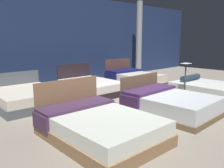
{
  "coord_description": "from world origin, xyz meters",
  "views": [
    {
      "loc": [
        -4.78,
        -4.29,
        1.79
      ],
      "look_at": [
        -0.26,
        0.51,
        0.52
      ],
      "focal_mm": 37.97,
      "sensor_mm": 36.0,
      "label": 1
    }
  ],
  "objects_px": {
    "bed_3": "(26,97)",
    "price_sign": "(185,88)",
    "support_pillar": "(139,39)",
    "bed_2": "(209,91)",
    "bed_0": "(99,126)",
    "bed_4": "(91,87)",
    "bed_5": "(134,78)",
    "bed_1": "(170,103)"
  },
  "relations": [
    {
      "from": "bed_3",
      "to": "price_sign",
      "type": "bearing_deg",
      "value": -38.5
    },
    {
      "from": "bed_3",
      "to": "support_pillar",
      "type": "xyz_separation_m",
      "value": [
        6.21,
        1.34,
        1.53
      ]
    },
    {
      "from": "bed_3",
      "to": "price_sign",
      "type": "height_order",
      "value": "price_sign"
    },
    {
      "from": "price_sign",
      "to": "bed_2",
      "type": "bearing_deg",
      "value": -12.91
    },
    {
      "from": "bed_0",
      "to": "bed_3",
      "type": "xyz_separation_m",
      "value": [
        -0.03,
        3.02,
        -0.02
      ]
    },
    {
      "from": "bed_4",
      "to": "bed_5",
      "type": "height_order",
      "value": "bed_5"
    },
    {
      "from": "price_sign",
      "to": "bed_5",
      "type": "bearing_deg",
      "value": 69.12
    },
    {
      "from": "bed_5",
      "to": "price_sign",
      "type": "relative_size",
      "value": 1.92
    },
    {
      "from": "bed_1",
      "to": "bed_4",
      "type": "relative_size",
      "value": 0.99
    },
    {
      "from": "bed_0",
      "to": "bed_3",
      "type": "relative_size",
      "value": 1.1
    },
    {
      "from": "bed_0",
      "to": "bed_1",
      "type": "bearing_deg",
      "value": 0.11
    },
    {
      "from": "bed_1",
      "to": "bed_0",
      "type": "bearing_deg",
      "value": 177.74
    },
    {
      "from": "bed_5",
      "to": "price_sign",
      "type": "height_order",
      "value": "price_sign"
    },
    {
      "from": "bed_1",
      "to": "bed_5",
      "type": "relative_size",
      "value": 0.94
    },
    {
      "from": "bed_3",
      "to": "support_pillar",
      "type": "relative_size",
      "value": 0.57
    },
    {
      "from": "bed_0",
      "to": "bed_5",
      "type": "height_order",
      "value": "bed_0"
    },
    {
      "from": "bed_1",
      "to": "bed_3",
      "type": "bearing_deg",
      "value": 125.0
    },
    {
      "from": "bed_1",
      "to": "price_sign",
      "type": "bearing_deg",
      "value": 10.82
    },
    {
      "from": "support_pillar",
      "to": "price_sign",
      "type": "bearing_deg",
      "value": -124.87
    },
    {
      "from": "bed_1",
      "to": "bed_2",
      "type": "bearing_deg",
      "value": -1.59
    },
    {
      "from": "bed_1",
      "to": "bed_2",
      "type": "relative_size",
      "value": 0.96
    },
    {
      "from": "bed_0",
      "to": "price_sign",
      "type": "relative_size",
      "value": 1.94
    },
    {
      "from": "bed_1",
      "to": "bed_3",
      "type": "relative_size",
      "value": 1.03
    },
    {
      "from": "bed_3",
      "to": "bed_0",
      "type": "bearing_deg",
      "value": -87.51
    },
    {
      "from": "bed_3",
      "to": "bed_2",
      "type": "bearing_deg",
      "value": -33.16
    },
    {
      "from": "bed_2",
      "to": "bed_3",
      "type": "xyz_separation_m",
      "value": [
        -4.36,
        3.06,
        -0.01
      ]
    },
    {
      "from": "bed_3",
      "to": "bed_4",
      "type": "bearing_deg",
      "value": -0.05
    },
    {
      "from": "price_sign",
      "to": "bed_1",
      "type": "bearing_deg",
      "value": -167.86
    },
    {
      "from": "bed_2",
      "to": "price_sign",
      "type": "height_order",
      "value": "price_sign"
    },
    {
      "from": "bed_4",
      "to": "bed_5",
      "type": "xyz_separation_m",
      "value": [
        2.23,
        0.08,
        0.02
      ]
    },
    {
      "from": "bed_1",
      "to": "bed_4",
      "type": "distance_m",
      "value": 2.98
    },
    {
      "from": "bed_5",
      "to": "bed_2",
      "type": "bearing_deg",
      "value": -87.84
    },
    {
      "from": "bed_4",
      "to": "bed_3",
      "type": "bearing_deg",
      "value": 179.06
    },
    {
      "from": "support_pillar",
      "to": "bed_3",
      "type": "bearing_deg",
      "value": -167.86
    },
    {
      "from": "bed_3",
      "to": "support_pillar",
      "type": "distance_m",
      "value": 6.53
    },
    {
      "from": "support_pillar",
      "to": "bed_0",
      "type": "bearing_deg",
      "value": -144.85
    },
    {
      "from": "bed_0",
      "to": "bed_3",
      "type": "distance_m",
      "value": 3.02
    },
    {
      "from": "bed_0",
      "to": "support_pillar",
      "type": "bearing_deg",
      "value": 36.2
    },
    {
      "from": "bed_3",
      "to": "bed_5",
      "type": "height_order",
      "value": "bed_5"
    },
    {
      "from": "bed_4",
      "to": "support_pillar",
      "type": "relative_size",
      "value": 0.59
    },
    {
      "from": "bed_0",
      "to": "bed_4",
      "type": "relative_size",
      "value": 1.06
    },
    {
      "from": "bed_1",
      "to": "bed_5",
      "type": "height_order",
      "value": "bed_5"
    }
  ]
}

